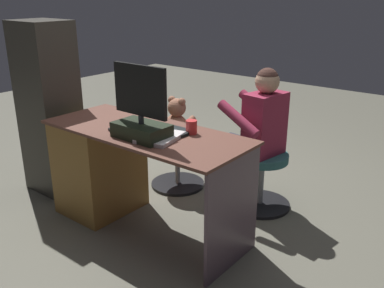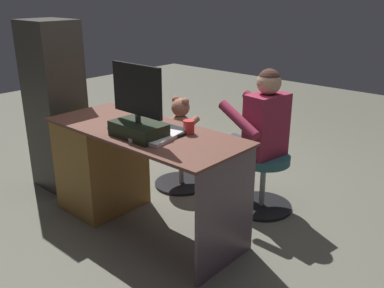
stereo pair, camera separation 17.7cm
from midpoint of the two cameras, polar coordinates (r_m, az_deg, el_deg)
The scene contains 13 objects.
ground_plane at distance 3.50m, azimuth 0.74°, elevation -8.21°, with size 10.00×10.00×0.00m, color #666455.
desk at distance 3.33m, azimuth -9.56°, elevation -2.47°, with size 1.50×0.61×0.76m.
monitor at distance 2.72m, azimuth -5.39°, elevation 3.63°, with size 0.43×0.22×0.47m.
keyboard at distance 2.91m, azimuth -2.18°, elevation 2.21°, with size 0.42×0.14×0.02m, color black.
computer_mouse at distance 3.12m, azimuth -5.88°, elevation 3.50°, with size 0.06×0.10×0.04m, color #2A232F.
cup at distance 2.80m, azimuth 1.39°, elevation 2.27°, with size 0.07×0.07×0.09m, color red.
tv_remote at distance 2.94m, azimuth -8.10°, elevation 2.23°, with size 0.04×0.15×0.02m, color black.
notebook_binder at distance 2.72m, azimuth -2.91°, elevation 0.97°, with size 0.22×0.30×0.02m, color silver.
office_chair_teddy at distance 3.74m, azimuth -0.13°, elevation -1.73°, with size 0.47×0.47×0.45m.
teddy_bear at distance 3.63m, azimuth 0.00°, elevation 3.33°, with size 0.25×0.25×0.36m.
visitor_chair at distance 3.41m, azimuth 10.98°, elevation -4.41°, with size 0.48×0.48×0.45m.
person at distance 3.30m, azimuth 10.07°, elevation 2.12°, with size 0.54×0.53×1.12m.
equipment_rack at distance 3.78m, azimuth -16.54°, elevation 4.79°, with size 0.44×0.36×1.43m, color #333029.
Camera 2 is at (-2.09, 2.27, 1.65)m, focal length 39.79 mm.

